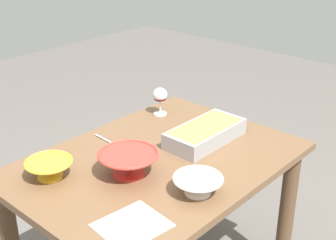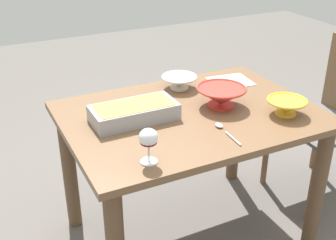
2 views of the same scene
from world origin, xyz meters
name	(u,v)px [view 1 (image 1 of 2)]	position (x,y,z in m)	size (l,w,h in m)	color
dining_table	(158,186)	(0.00, 0.00, 0.59)	(1.16, 0.84, 0.72)	brown
wine_glass	(160,96)	(-0.35, -0.31, 0.82)	(0.07, 0.07, 0.14)	white
casserole_dish	(205,133)	(-0.26, 0.04, 0.77)	(0.38, 0.18, 0.07)	#99999E
mixing_bowl	(129,163)	(0.16, 0.00, 0.78)	(0.24, 0.24, 0.10)	red
small_bowl	(49,168)	(0.38, -0.21, 0.77)	(0.18, 0.18, 0.07)	yellow
serving_bowl	(198,184)	(0.09, 0.28, 0.76)	(0.18, 0.18, 0.07)	white
serving_spoon	(115,145)	(0.04, -0.22, 0.73)	(0.03, 0.20, 0.01)	silver
napkin	(132,225)	(0.38, 0.24, 0.72)	(0.22, 0.19, 0.00)	#B2CCB7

